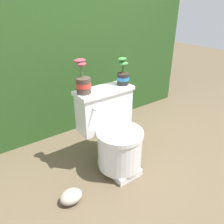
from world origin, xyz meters
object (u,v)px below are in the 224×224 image
(potted_plant_left, at_px, (83,82))
(garden_stone, at_px, (71,196))
(toilet, at_px, (114,134))
(potted_plant_midleft, at_px, (123,74))

(potted_plant_left, xyz_separation_m, garden_stone, (-0.32, -0.31, -0.75))
(toilet, bearing_deg, potted_plant_midleft, 34.81)
(potted_plant_midleft, bearing_deg, garden_stone, -157.95)
(toilet, bearing_deg, potted_plant_left, 139.45)
(potted_plant_left, height_order, potted_plant_midleft, potted_plant_left)
(toilet, relative_size, potted_plant_midleft, 3.01)
(potted_plant_midleft, bearing_deg, potted_plant_left, 176.79)
(potted_plant_left, bearing_deg, potted_plant_midleft, -3.21)
(garden_stone, bearing_deg, toilet, 16.38)
(toilet, distance_m, potted_plant_midleft, 0.52)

